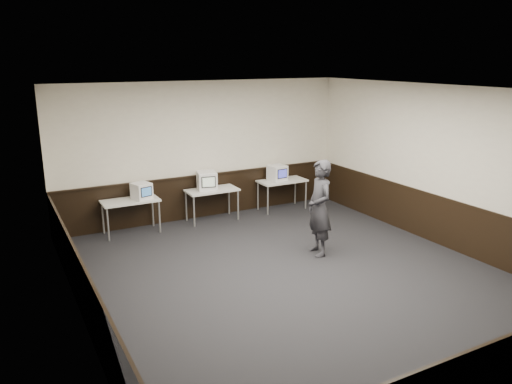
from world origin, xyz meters
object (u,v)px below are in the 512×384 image
at_px(emac_left, 142,191).
at_px(desk_center, 212,192).
at_px(desk_right, 282,183).
at_px(person, 320,208).
at_px(emac_center, 207,181).
at_px(emac_right, 277,173).
at_px(desk_left, 130,203).

bearing_deg(emac_left, desk_center, -15.26).
bearing_deg(desk_right, person, -107.50).
relative_size(desk_right, person, 0.65).
xyz_separation_m(desk_right, emac_center, (-2.01, 0.02, 0.28)).
bearing_deg(emac_center, desk_right, 12.16).
relative_size(emac_center, emac_right, 1.16).
height_order(desk_right, emac_left, emac_left).
bearing_deg(desk_center, emac_right, 0.60).
xyz_separation_m(desk_right, emac_right, (-0.13, 0.02, 0.27)).
bearing_deg(person, emac_right, 175.01).
xyz_separation_m(emac_left, emac_center, (1.54, 0.06, 0.04)).
height_order(emac_left, emac_center, emac_center).
bearing_deg(desk_left, emac_right, 0.29).
relative_size(desk_center, emac_center, 2.26).
bearing_deg(desk_center, emac_center, 171.26).
relative_size(desk_center, emac_left, 2.61).
distance_m(emac_left, person, 3.88).
distance_m(desk_center, emac_center, 0.31).
bearing_deg(desk_right, emac_right, 172.00).
bearing_deg(desk_right, emac_left, -179.32).
distance_m(emac_center, emac_right, 1.88).
bearing_deg(desk_center, person, -71.03).
height_order(desk_left, desk_right, same).
distance_m(emac_left, emac_right, 3.42).
distance_m(desk_left, desk_center, 1.90).
distance_m(desk_right, person, 3.03).
height_order(desk_right, emac_right, emac_right).
height_order(desk_center, emac_right, emac_right).
bearing_deg(emac_right, desk_center, 173.71).
bearing_deg(desk_left, person, -44.92).
bearing_deg(desk_right, desk_center, 180.00).
height_order(emac_left, emac_right, emac_right).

